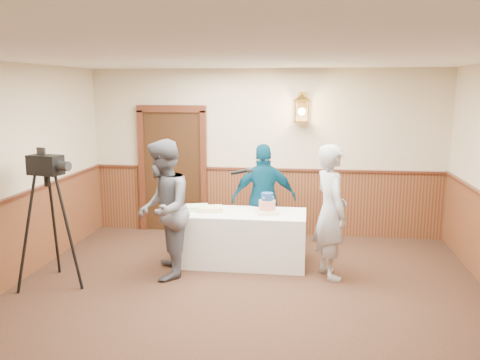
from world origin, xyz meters
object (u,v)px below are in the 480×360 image
object	(u,v)px
display_table	(242,238)
assistant_p	(264,199)
tv_camera_rig	(50,228)
sheet_cake_green	(197,208)
baker	(331,212)
interviewer	(163,209)
sheet_cake_yellow	(211,209)
tiered_cake	(267,206)

from	to	relation	value
display_table	assistant_p	size ratio (longest dim) A/B	1.08
tv_camera_rig	assistant_p	bearing A→B (deg)	45.65
sheet_cake_green	baker	xyz separation A→B (m)	(1.87, -0.39, 0.10)
interviewer	baker	world-z (taller)	interviewer
display_table	interviewer	xyz separation A→B (m)	(-0.95, -0.65, 0.54)
baker	tv_camera_rig	xyz separation A→B (m)	(-3.51, -0.76, -0.14)
interviewer	tv_camera_rig	xyz separation A→B (m)	(-1.33, -0.48, -0.17)
sheet_cake_green	tv_camera_rig	distance (m)	2.00
sheet_cake_yellow	assistant_p	world-z (taller)	assistant_p
tv_camera_rig	sheet_cake_yellow	bearing A→B (deg)	43.82
tiered_cake	sheet_cake_yellow	bearing A→B (deg)	177.76
tiered_cake	tv_camera_rig	size ratio (longest dim) A/B	0.21
display_table	interviewer	world-z (taller)	interviewer
sheet_cake_green	baker	distance (m)	1.91
sheet_cake_yellow	tv_camera_rig	xyz separation A→B (m)	(-1.84, -1.12, -0.03)
sheet_cake_yellow	assistant_p	distance (m)	0.90
display_table	sheet_cake_yellow	bearing A→B (deg)	-179.50
sheet_cake_green	assistant_p	xyz separation A→B (m)	(0.92, 0.52, 0.05)
tv_camera_rig	interviewer	bearing A→B (deg)	32.16
baker	assistant_p	size ratio (longest dim) A/B	1.07
interviewer	baker	distance (m)	2.19
interviewer	assistant_p	world-z (taller)	interviewer
sheet_cake_yellow	sheet_cake_green	xyz separation A→B (m)	(-0.20, 0.03, 0.00)
baker	assistant_p	world-z (taller)	baker
sheet_cake_yellow	tv_camera_rig	size ratio (longest dim) A/B	0.20
sheet_cake_green	tv_camera_rig	world-z (taller)	tv_camera_rig
tiered_cake	interviewer	bearing A→B (deg)	-155.04
display_table	assistant_p	distance (m)	0.76
sheet_cake_yellow	assistant_p	xyz separation A→B (m)	(0.72, 0.55, 0.05)
interviewer	sheet_cake_green	bearing A→B (deg)	145.16
display_table	interviewer	size ratio (longest dim) A/B	0.98
assistant_p	tv_camera_rig	world-z (taller)	tv_camera_rig
display_table	tv_camera_rig	size ratio (longest dim) A/B	1.08
sheet_cake_yellow	interviewer	world-z (taller)	interviewer
display_table	baker	xyz separation A→B (m)	(1.22, -0.36, 0.51)
assistant_p	baker	bearing A→B (deg)	124.60
sheet_cake_green	assistant_p	bearing A→B (deg)	29.65
baker	assistant_p	xyz separation A→B (m)	(-0.95, 0.91, -0.06)
tv_camera_rig	sheet_cake_green	bearing A→B (deg)	47.50
tiered_cake	display_table	bearing A→B (deg)	174.34
tiered_cake	assistant_p	bearing A→B (deg)	98.97
tiered_cake	sheet_cake_green	distance (m)	1.01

